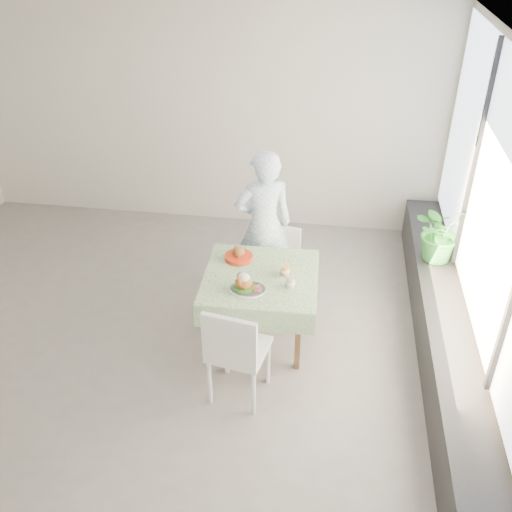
% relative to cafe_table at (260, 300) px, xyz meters
% --- Properties ---
extents(floor, '(6.00, 6.00, 0.00)m').
position_rel_cafe_table_xyz_m(floor, '(-1.09, -0.07, -0.46)').
color(floor, slate).
rests_on(floor, ground).
extents(ceiling, '(6.00, 6.00, 0.00)m').
position_rel_cafe_table_xyz_m(ceiling, '(-1.09, -0.07, 2.34)').
color(ceiling, white).
rests_on(ceiling, ground).
extents(wall_back, '(6.00, 0.02, 2.80)m').
position_rel_cafe_table_xyz_m(wall_back, '(-1.09, 2.43, 0.94)').
color(wall_back, beige).
rests_on(wall_back, ground).
extents(wall_right, '(0.02, 5.00, 2.80)m').
position_rel_cafe_table_xyz_m(wall_right, '(1.91, -0.07, 0.94)').
color(wall_right, beige).
rests_on(wall_right, ground).
extents(window_pane, '(0.01, 4.80, 2.18)m').
position_rel_cafe_table_xyz_m(window_pane, '(1.88, -0.07, 1.19)').
color(window_pane, '#D1E0F9').
rests_on(window_pane, ground).
extents(window_ledge, '(0.40, 4.80, 0.50)m').
position_rel_cafe_table_xyz_m(window_ledge, '(1.71, -0.07, -0.21)').
color(window_ledge, black).
rests_on(window_ledge, ground).
extents(cafe_table, '(1.08, 1.08, 0.74)m').
position_rel_cafe_table_xyz_m(cafe_table, '(0.00, 0.00, 0.00)').
color(cafe_table, brown).
rests_on(cafe_table, ground).
extents(chair_far, '(0.45, 0.45, 0.79)m').
position_rel_cafe_table_xyz_m(chair_far, '(0.08, 0.74, -0.22)').
color(chair_far, white).
rests_on(chair_far, ground).
extents(chair_near, '(0.53, 0.53, 0.97)m').
position_rel_cafe_table_xyz_m(chair_near, '(-0.07, -0.77, -0.16)').
color(chair_near, white).
rests_on(chair_near, ground).
extents(diner, '(0.70, 0.58, 1.66)m').
position_rel_cafe_table_xyz_m(diner, '(-0.09, 0.79, 0.37)').
color(diner, '#96CAF0').
rests_on(diner, ground).
extents(main_dish, '(0.33, 0.33, 0.17)m').
position_rel_cafe_table_xyz_m(main_dish, '(-0.10, -0.24, 0.34)').
color(main_dish, white).
rests_on(main_dish, cafe_table).
extents(juice_cup_orange, '(0.09, 0.09, 0.24)m').
position_rel_cafe_table_xyz_m(juice_cup_orange, '(0.22, 0.05, 0.34)').
color(juice_cup_orange, white).
rests_on(juice_cup_orange, cafe_table).
extents(juice_cup_lemonade, '(0.09, 0.09, 0.24)m').
position_rel_cafe_table_xyz_m(juice_cup_lemonade, '(0.29, -0.14, 0.34)').
color(juice_cup_lemonade, white).
rests_on(juice_cup_lemonade, cafe_table).
extents(second_dish, '(0.27, 0.27, 0.13)m').
position_rel_cafe_table_xyz_m(second_dish, '(-0.25, 0.25, 0.32)').
color(second_dish, '#B72C12').
rests_on(second_dish, cafe_table).
extents(potted_plant, '(0.76, 0.74, 0.64)m').
position_rel_cafe_table_xyz_m(potted_plant, '(1.72, 0.97, 0.36)').
color(potted_plant, '#2E812B').
rests_on(potted_plant, window_ledge).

